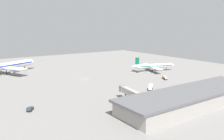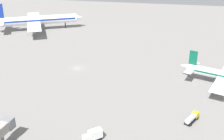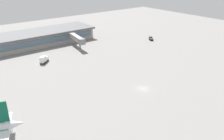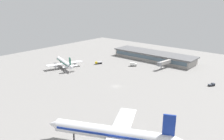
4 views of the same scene
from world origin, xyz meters
TOP-DOWN VIEW (x-y plane):
  - ground at (0.00, 0.00)m, footprint 288.00×288.00m
  - airplane_taxiing at (-41.00, 51.06)m, footprint 52.45×43.55m
  - catering_truck at (18.81, -47.24)m, footprint 5.49×5.09m
  - fuel_truck at (46.40, -32.61)m, footprint 4.77×6.41m

SIDE VIEW (x-z plane):
  - ground at x=0.00m, z-range 0.00..0.00m
  - fuel_truck at x=46.40m, z-range 0.14..2.64m
  - catering_truck at x=18.81m, z-range 0.05..3.35m
  - airplane_taxiing at x=-41.00m, z-range -2.33..14.73m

